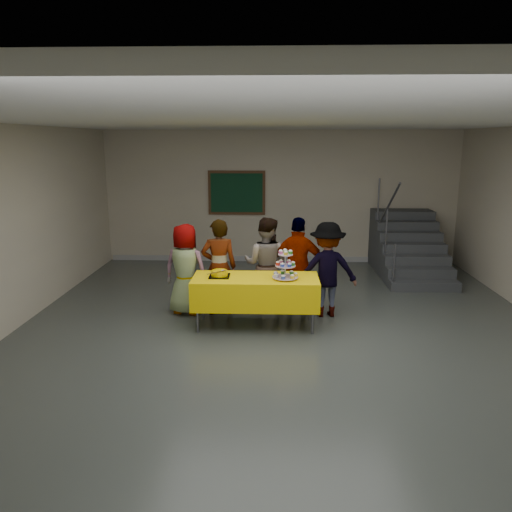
{
  "coord_description": "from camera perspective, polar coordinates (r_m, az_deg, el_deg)",
  "views": [
    {
      "loc": [
        -0.15,
        -6.39,
        2.76
      ],
      "look_at": [
        -0.41,
        0.97,
        1.05
      ],
      "focal_mm": 35.0,
      "sensor_mm": 36.0,
      "label": 1
    }
  ],
  "objects": [
    {
      "name": "room_shell",
      "position": [
        6.44,
        3.4,
        7.43
      ],
      "size": [
        10.0,
        10.04,
        3.02
      ],
      "color": "#4C514C",
      "rests_on": "ground"
    },
    {
      "name": "noticeboard",
      "position": [
        11.45,
        -2.22,
        7.23
      ],
      "size": [
        1.3,
        0.05,
        1.0
      ],
      "color": "#472B16",
      "rests_on": "ground"
    },
    {
      "name": "schoolchild_e",
      "position": [
        8.0,
        8.11,
        -1.54
      ],
      "size": [
        1.02,
        0.63,
        1.52
      ],
      "primitive_type": "imported",
      "rotation": [
        0.0,
        0.0,
        3.21
      ],
      "color": "slate",
      "rests_on": "ground"
    },
    {
      "name": "bake_table",
      "position": [
        7.5,
        -0.06,
        -4.02
      ],
      "size": [
        1.88,
        0.78,
        0.77
      ],
      "color": "#595960",
      "rests_on": "ground"
    },
    {
      "name": "bear_cake",
      "position": [
        7.48,
        -4.2,
        -1.93
      ],
      "size": [
        0.32,
        0.36,
        0.12
      ],
      "color": "black",
      "rests_on": "bake_table"
    },
    {
      "name": "schoolchild_d",
      "position": [
        8.09,
        4.89,
        -1.1
      ],
      "size": [
        0.99,
        0.58,
        1.58
      ],
      "primitive_type": "imported",
      "rotation": [
        0.0,
        0.0,
        2.92
      ],
      "color": "slate",
      "rests_on": "ground"
    },
    {
      "name": "schoolchild_c",
      "position": [
        8.2,
        1.12,
        -0.93
      ],
      "size": [
        0.88,
        0.76,
        1.55
      ],
      "primitive_type": "imported",
      "rotation": [
        0.0,
        0.0,
        2.89
      ],
      "color": "slate",
      "rests_on": "ground"
    },
    {
      "name": "staircase",
      "position": [
        11.13,
        16.83,
        0.72
      ],
      "size": [
        1.3,
        2.4,
        2.04
      ],
      "color": "#424447",
      "rests_on": "ground"
    },
    {
      "name": "schoolchild_a",
      "position": [
        8.1,
        -8.06,
        -1.52
      ],
      "size": [
        0.81,
        0.62,
        1.48
      ],
      "primitive_type": "imported",
      "rotation": [
        0.0,
        0.0,
        2.92
      ],
      "color": "slate",
      "rests_on": "ground"
    },
    {
      "name": "cupcake_stand",
      "position": [
        7.32,
        3.37,
        -1.32
      ],
      "size": [
        0.38,
        0.38,
        0.44
      ],
      "color": "silver",
      "rests_on": "bake_table"
    },
    {
      "name": "schoolchild_b",
      "position": [
        8.02,
        -4.25,
        -1.27
      ],
      "size": [
        0.61,
        0.44,
        1.56
      ],
      "primitive_type": "imported",
      "rotation": [
        0.0,
        0.0,
        3.27
      ],
      "color": "slate",
      "rests_on": "ground"
    }
  ]
}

